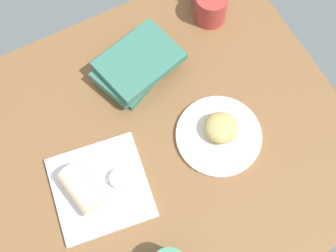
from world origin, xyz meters
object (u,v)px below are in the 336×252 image
object	(u,v)px
scone_pastry	(221,128)
sauce_cup	(120,179)
book_stack	(136,66)
second_mug	(210,6)
breakfast_wrap	(82,189)
square_plate	(101,188)
round_plate	(219,136)

from	to	relation	value
scone_pastry	sauce_cup	distance (cm)	29.67
book_stack	second_mug	distance (cm)	28.91
breakfast_wrap	book_stack	distance (cm)	37.49
square_plate	sauce_cup	distance (cm)	5.81
scone_pastry	sauce_cup	xyz separation A→B (cm)	(29.65, -0.17, -1.14)
round_plate	book_stack	size ratio (longest dim) A/B	0.88
scone_pastry	sauce_cup	size ratio (longest dim) A/B	1.81
round_plate	square_plate	xyz separation A→B (cm)	(34.19, -1.71, 0.10)
scone_pastry	sauce_cup	bearing A→B (deg)	-0.32
square_plate	second_mug	distance (cm)	61.30
sauce_cup	scone_pastry	bearing A→B (deg)	179.68
breakfast_wrap	sauce_cup	bearing A→B (deg)	160.00
round_plate	breakfast_wrap	distance (cm)	38.76
scone_pastry	breakfast_wrap	size ratio (longest dim) A/B	0.78
scone_pastry	breakfast_wrap	world-z (taller)	breakfast_wrap
round_plate	book_stack	distance (cm)	30.21
sauce_cup	breakfast_wrap	xyz separation A→B (cm)	(9.55, -1.50, 2.02)
sauce_cup	second_mug	world-z (taller)	second_mug
second_mug	round_plate	bearing A→B (deg)	64.36
breakfast_wrap	second_mug	xyz separation A→B (cm)	(-55.37, -32.91, -0.14)
round_plate	second_mug	world-z (taller)	second_mug
square_plate	book_stack	xyz separation A→B (cm)	(-23.18, -26.22, 3.27)
book_stack	second_mug	world-z (taller)	second_mug
round_plate	square_plate	distance (cm)	34.24
scone_pastry	square_plate	bearing A→B (deg)	-1.64
round_plate	breakfast_wrap	xyz separation A→B (cm)	(38.44, -2.38, 4.34)
square_plate	breakfast_wrap	world-z (taller)	breakfast_wrap
round_plate	breakfast_wrap	world-z (taller)	breakfast_wrap
round_plate	second_mug	xyz separation A→B (cm)	(-16.93, -35.28, 4.21)
round_plate	square_plate	world-z (taller)	square_plate
square_plate	breakfast_wrap	bearing A→B (deg)	-8.93
book_stack	second_mug	bearing A→B (deg)	-165.26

